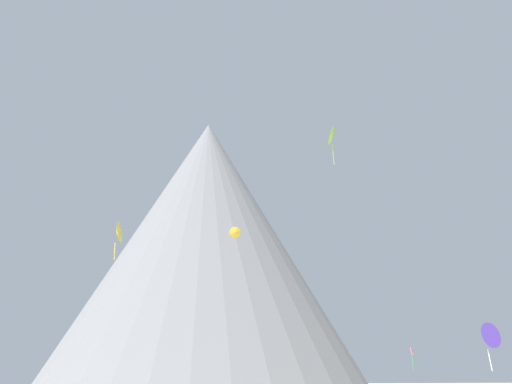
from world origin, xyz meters
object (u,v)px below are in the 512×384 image
at_px(kite_pink_low, 412,354).
at_px(kite_lime_high, 332,136).
at_px(rock_massif, 196,267).
at_px(kite_indigo_low, 490,336).
at_px(kite_yellow_mid, 118,232).
at_px(kite_gold_mid, 235,232).

relative_size(kite_pink_low, kite_lime_high, 0.56).
distance_m(rock_massif, kite_indigo_low, 68.24).
relative_size(kite_pink_low, kite_yellow_mid, 0.62).
distance_m(kite_pink_low, kite_indigo_low, 18.54).
bearing_deg(kite_indigo_low, rock_massif, -86.74).
height_order(kite_pink_low, kite_indigo_low, kite_indigo_low).
bearing_deg(kite_pink_low, kite_yellow_mid, 176.42).
xyz_separation_m(rock_massif, kite_lime_high, (13.06, -48.79, 8.87)).
distance_m(kite_indigo_low, kite_gold_mid, 35.60).
xyz_separation_m(rock_massif, kite_pink_low, (23.81, -43.43, -16.83)).
height_order(kite_indigo_low, kite_gold_mid, kite_gold_mid).
distance_m(kite_indigo_low, kite_lime_high, 29.87).
distance_m(kite_pink_low, kite_yellow_mid, 38.38).
bearing_deg(kite_indigo_low, kite_gold_mid, -66.78).
xyz_separation_m(kite_gold_mid, kite_lime_high, (10.45, -11.35, 10.03)).
bearing_deg(rock_massif, kite_pink_low, -61.27).
xyz_separation_m(rock_massif, kite_yellow_mid, (-12.07, -46.48, -3.56)).
distance_m(kite_gold_mid, kite_lime_high, 18.40).
bearing_deg(kite_yellow_mid, kite_lime_high, 93.57).
height_order(rock_massif, kite_lime_high, rock_massif).
xyz_separation_m(kite_indigo_low, kite_yellow_mid, (-36.12, 15.46, 12.05)).
relative_size(rock_massif, kite_indigo_low, 16.74).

